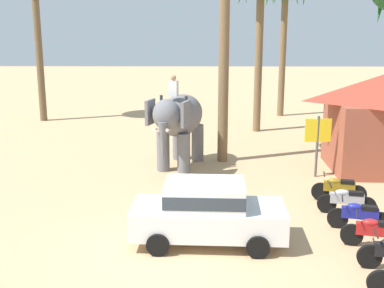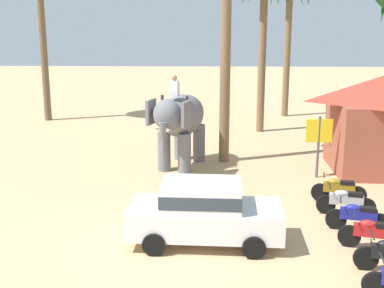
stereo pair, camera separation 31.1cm
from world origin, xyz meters
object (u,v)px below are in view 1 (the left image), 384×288
Objects in this scene: elephant_with_mahout at (179,120)px; motorcycle_mid_row at (376,232)px; motorcycle_far_in_row at (347,200)px; signboard_yellow at (318,134)px; motorcycle_fourth_in_row at (360,215)px; motorcycle_end_of_row at (339,188)px; car_sedan_foreground at (207,210)px.

elephant_with_mahout is 9.49m from motorcycle_mid_row.
motorcycle_far_in_row is at bearing -43.86° from elephant_with_mahout.
elephant_with_mahout is 5.54m from signboard_yellow.
motorcycle_fourth_in_row is 0.99× the size of motorcycle_end_of_row.
motorcycle_far_in_row is (5.42, -5.21, -1.53)m from elephant_with_mahout.
elephant_with_mahout is 8.55m from motorcycle_fourth_in_row.
motorcycle_mid_row is at bearing -88.69° from motorcycle_far_in_row.
car_sedan_foreground is at bearing 176.27° from motorcycle_mid_row.
car_sedan_foreground is 1.04× the size of elephant_with_mahout.
motorcycle_mid_row is 2.39m from motorcycle_far_in_row.
motorcycle_mid_row is at bearing -89.16° from signboard_yellow.
car_sedan_foreground is at bearing -154.43° from motorcycle_far_in_row.
elephant_with_mahout is at bearing 136.14° from motorcycle_far_in_row.
motorcycle_fourth_in_row is at bearing -89.54° from signboard_yellow.
signboard_yellow is at bearing 54.12° from car_sedan_foreground.
elephant_with_mahout is at bearing 143.59° from motorcycle_end_of_row.
motorcycle_fourth_in_row is (4.40, 0.87, -0.46)m from car_sedan_foreground.
elephant_with_mahout is 2.28× the size of motorcycle_fourth_in_row.
car_sedan_foreground is 2.33× the size of motorcycle_far_in_row.
car_sedan_foreground reaches higher than motorcycle_far_in_row.
motorcycle_mid_row is 0.74× the size of signboard_yellow.
signboard_yellow reaches higher than motorcycle_far_in_row.
motorcycle_mid_row is 1.16m from motorcycle_fourth_in_row.
motorcycle_mid_row and motorcycle_fourth_in_row have the same top height.
signboard_yellow is at bearing -13.46° from elephant_with_mahout.
car_sedan_foreground is at bearing -82.02° from elephant_with_mahout.
motorcycle_fourth_in_row is 2.38m from motorcycle_end_of_row.
motorcycle_end_of_row is at bearing -36.41° from elephant_with_mahout.
motorcycle_fourth_in_row is (-0.05, 1.16, 0.00)m from motorcycle_mid_row.
motorcycle_mid_row is 0.99× the size of motorcycle_end_of_row.
motorcycle_end_of_row is (4.47, 3.25, -0.46)m from car_sedan_foreground.
motorcycle_mid_row and motorcycle_far_in_row have the same top height.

